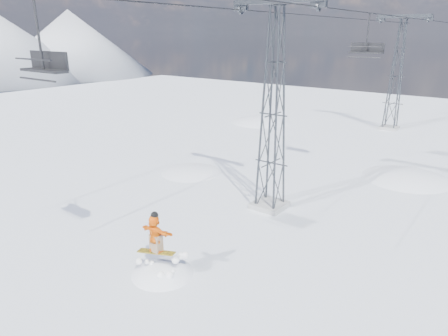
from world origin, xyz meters
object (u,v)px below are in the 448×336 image
Objects in this scene: lift_tower_far at (396,77)px; lift_chair_near at (45,63)px; snowboarder_jump at (164,305)px; lift_tower_near at (273,115)px.

lift_tower_far is 4.33× the size of lift_chair_near.
lift_chair_near reaches higher than snowboarder_jump.
lift_chair_near is (-2.20, -36.41, 3.27)m from lift_tower_far.
lift_tower_near is 1.00× the size of lift_tower_far.
lift_chair_near is (-2.01, -2.83, 10.37)m from snowboarder_jump.
lift_tower_near is at bearing 88.72° from snowboarder_jump.
lift_tower_near is 11.14m from snowboarder_jump.
lift_chair_near is at bearing -125.36° from snowboarder_jump.
lift_chair_near is (-2.20, -11.41, 3.27)m from lift_tower_near.
lift_tower_near is 25.00m from lift_tower_far.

